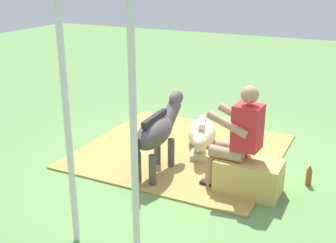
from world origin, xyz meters
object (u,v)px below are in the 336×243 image
Objects in this scene: pony_lying at (202,135)px; pony_standing at (158,131)px; soda_bottle at (309,176)px; tent_pole_mid at (68,127)px; tent_pole_left at (134,143)px; person_seated at (238,135)px; hay_bale at (249,176)px.

pony_standing is at bearing 79.73° from pony_lying.
soda_bottle is 3.01m from tent_pole_mid.
pony_lying is at bearing -100.27° from pony_standing.
tent_pole_mid reaches higher than soda_bottle.
soda_bottle is 2.69m from tent_pole_left.
person_seated is 0.55× the size of tent_pole_left.
person_seated is 1.07m from soda_bottle.
pony_lying is at bearing -18.44° from soda_bottle.
tent_pole_left is at bearing 111.86° from pony_standing.
tent_pole_left is 0.72m from tent_pole_mid.
pony_standing is at bearing -68.14° from tent_pole_left.
pony_standing is (1.03, 0.01, -0.13)m from person_seated.
pony_lying is 2.87m from tent_pole_mid.
person_seated is 0.95× the size of pony_standing.
tent_pole_left reaches higher than hay_bale.
hay_bale is 0.32× the size of tent_pole_left.
tent_pole_left is at bearing 174.50° from tent_pole_mid.
pony_lying is at bearing -50.44° from person_seated.
tent_pole_mid is (1.21, 1.66, 0.97)m from hay_bale.
pony_standing is at bearing 0.44° from person_seated.
pony_lying is at bearing -94.51° from tent_pole_mid.
person_seated reaches higher than pony_standing.
pony_standing is 1.92m from soda_bottle.
person_seated is 0.95× the size of pony_lying.
person_seated is at bearing -179.56° from pony_standing.
tent_pole_mid is (0.21, 2.69, 0.98)m from pony_lying.
pony_standing is 1.76m from tent_pole_mid.
pony_lying is 0.58× the size of tent_pole_mid.
tent_pole_left is 1.00× the size of tent_pole_mid.
pony_standing is at bearing 0.01° from hay_bale.
tent_pole_mid is (0.72, -0.07, 0.00)m from tent_pole_left.
hay_bale is 0.55× the size of pony_standing.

